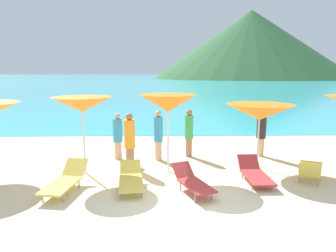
{
  "coord_description": "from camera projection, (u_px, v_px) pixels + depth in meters",
  "views": [
    {
      "loc": [
        -0.41,
        -6.12,
        3.03
      ],
      "look_at": [
        -0.22,
        4.13,
        1.2
      ],
      "focal_mm": 32.23,
      "sensor_mm": 36.0,
      "label": 1
    }
  ],
  "objects": [
    {
      "name": "umbrella_2",
      "position": [
        168.0,
        103.0,
        9.0
      ],
      "size": [
        1.8,
        1.8,
        2.38
      ],
      "color": "silver",
      "rests_on": "ground_plane"
    },
    {
      "name": "lounge_chair_3",
      "position": [
        192.0,
        181.0,
        7.66
      ],
      "size": [
        1.07,
        1.66,
        0.6
      ],
      "rotation": [
        0.0,
        0.0,
        0.38
      ],
      "color": "#A53333",
      "rests_on": "ground_plane"
    },
    {
      "name": "ocean_water",
      "position": [
        163.0,
        76.0,
        231.08
      ],
      "size": [
        650.0,
        440.0,
        0.02
      ],
      "primitive_type": "cube",
      "color": "#38B7CC",
      "rests_on": "ground_plane"
    },
    {
      "name": "lounge_chair_4",
      "position": [
        309.0,
        170.0,
        8.43
      ],
      "size": [
        1.09,
        1.54,
        0.76
      ],
      "rotation": [
        0.0,
        0.0,
        2.71
      ],
      "color": "#D8BF4C",
      "rests_on": "ground_plane"
    },
    {
      "name": "beachgoer_2",
      "position": [
        130.0,
        140.0,
        9.48
      ],
      "size": [
        0.34,
        0.34,
        1.78
      ],
      "rotation": [
        0.0,
        0.0,
        3.72
      ],
      "color": "#A3704C",
      "rests_on": "ground_plane"
    },
    {
      "name": "umbrella_3",
      "position": [
        260.0,
        112.0,
        9.43
      ],
      "size": [
        2.35,
        2.35,
        2.05
      ],
      "color": "silver",
      "rests_on": "ground_plane"
    },
    {
      "name": "headland_hill",
      "position": [
        250.0,
        45.0,
        148.4
      ],
      "size": [
        95.1,
        95.1,
        32.9
      ],
      "primitive_type": "cone",
      "color": "#2D5B33",
      "rests_on": "ground_plane"
    },
    {
      "name": "beachgoer_0",
      "position": [
        261.0,
        131.0,
        10.92
      ],
      "size": [
        0.34,
        0.34,
        1.75
      ],
      "rotation": [
        0.0,
        0.0,
        0.46
      ],
      "color": "#DBAA84",
      "rests_on": "ground_plane"
    },
    {
      "name": "beachgoer_4",
      "position": [
        189.0,
        132.0,
        10.86
      ],
      "size": [
        0.3,
        0.3,
        1.72
      ],
      "rotation": [
        0.0,
        0.0,
        4.81
      ],
      "color": "#A3704C",
      "rests_on": "ground_plane"
    },
    {
      "name": "lounge_chair_6",
      "position": [
        65.0,
        180.0,
        7.77
      ],
      "size": [
        0.85,
        1.83,
        0.64
      ],
      "rotation": [
        0.0,
        0.0,
        -0.14
      ],
      "color": "#D8BF4C",
      "rests_on": "ground_plane"
    },
    {
      "name": "umbrella_1",
      "position": [
        82.0,
        105.0,
        8.83
      ],
      "size": [
        1.93,
        1.93,
        2.32
      ],
      "color": "silver",
      "rests_on": "ground_plane"
    },
    {
      "name": "lounge_chair_1",
      "position": [
        131.0,
        179.0,
        7.92
      ],
      "size": [
        0.77,
        1.69,
        0.57
      ],
      "rotation": [
        0.0,
        0.0,
        0.12
      ],
      "color": "#D8BF4C",
      "rests_on": "ground_plane"
    },
    {
      "name": "ground_plane",
      "position": [
        170.0,
        131.0,
        16.43
      ],
      "size": [
        50.0,
        100.0,
        0.3
      ],
      "primitive_type": "cube",
      "color": "beige"
    },
    {
      "name": "beachgoer_3",
      "position": [
        158.0,
        134.0,
        10.41
      ],
      "size": [
        0.31,
        0.31,
        1.75
      ],
      "rotation": [
        0.0,
        0.0,
        3.25
      ],
      "color": "#DBAA84",
      "rests_on": "ground_plane"
    },
    {
      "name": "lounge_chair_5",
      "position": [
        255.0,
        173.0,
        8.47
      ],
      "size": [
        0.66,
        1.68,
        0.57
      ],
      "rotation": [
        0.0,
        0.0,
        0.03
      ],
      "color": "#A53333",
      "rests_on": "ground_plane"
    },
    {
      "name": "beachgoer_1",
      "position": [
        118.0,
        135.0,
        10.56
      ],
      "size": [
        0.33,
        0.33,
        1.63
      ],
      "rotation": [
        0.0,
        0.0,
        3.73
      ],
      "color": "#DBAA84",
      "rests_on": "ground_plane"
    }
  ]
}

